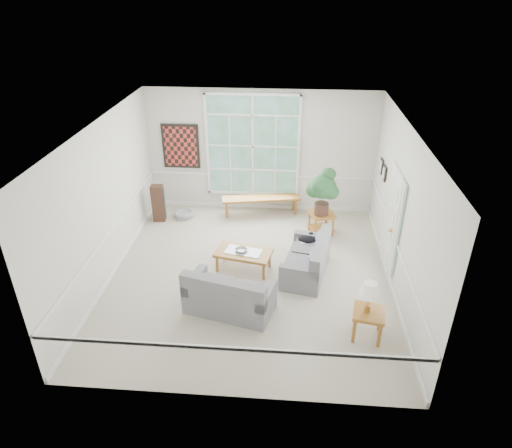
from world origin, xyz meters
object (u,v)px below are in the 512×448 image
at_px(coffee_table, 244,260).
at_px(loveseat_right, 306,257).
at_px(end_table, 321,223).
at_px(side_table, 367,324).
at_px(loveseat_front, 230,291).

bearing_deg(coffee_table, loveseat_right, 9.13).
distance_m(end_table, side_table, 3.45).
distance_m(loveseat_right, coffee_table, 1.26).
height_order(loveseat_right, coffee_table, loveseat_right).
bearing_deg(loveseat_front, end_table, 73.68).
distance_m(loveseat_right, side_table, 1.99).
height_order(loveseat_right, side_table, loveseat_right).
relative_size(coffee_table, end_table, 2.12).
bearing_deg(loveseat_front, side_table, 2.35).
height_order(loveseat_right, loveseat_front, loveseat_front).
bearing_deg(coffee_table, loveseat_front, -83.14).
height_order(loveseat_front, side_table, loveseat_front).
relative_size(end_table, side_table, 1.02).
height_order(loveseat_front, coffee_table, loveseat_front).
distance_m(coffee_table, side_table, 2.85).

